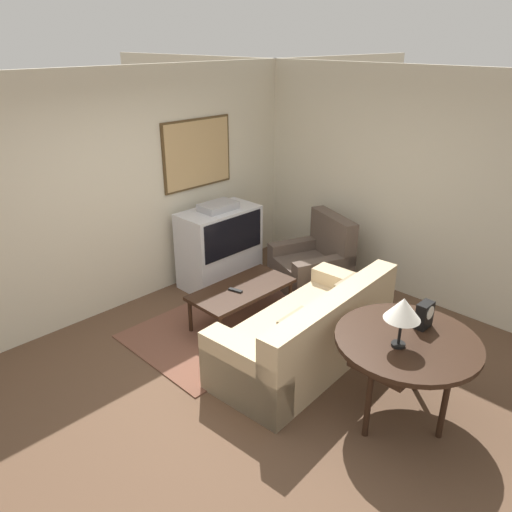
{
  "coord_description": "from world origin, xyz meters",
  "views": [
    {
      "loc": [
        -2.67,
        -2.77,
        2.98
      ],
      "look_at": [
        0.9,
        0.78,
        0.75
      ],
      "focal_mm": 35.0,
      "sensor_mm": 36.0,
      "label": 1
    }
  ],
  "objects_px": {
    "couch": "(308,335)",
    "console_table": "(407,346)",
    "tv": "(220,246)",
    "armchair": "(314,265)",
    "coffee_table": "(242,291)",
    "table_lamp": "(403,310)",
    "mantel_clock": "(424,315)"
  },
  "relations": [
    {
      "from": "couch",
      "to": "console_table",
      "type": "distance_m",
      "value": 1.11
    },
    {
      "from": "tv",
      "to": "console_table",
      "type": "bearing_deg",
      "value": -101.49
    },
    {
      "from": "coffee_table",
      "to": "armchair",
      "type": "bearing_deg",
      "value": -0.48
    },
    {
      "from": "couch",
      "to": "table_lamp",
      "type": "distance_m",
      "value": 1.31
    },
    {
      "from": "couch",
      "to": "armchair",
      "type": "bearing_deg",
      "value": -147.13
    },
    {
      "from": "armchair",
      "to": "mantel_clock",
      "type": "distance_m",
      "value": 2.39
    },
    {
      "from": "tv",
      "to": "table_lamp",
      "type": "xyz_separation_m",
      "value": [
        -0.75,
        -2.97,
        0.57
      ]
    },
    {
      "from": "couch",
      "to": "console_table",
      "type": "xyz_separation_m",
      "value": [
        -0.04,
        -1.04,
        0.39
      ]
    },
    {
      "from": "tv",
      "to": "coffee_table",
      "type": "distance_m",
      "value": 1.06
    },
    {
      "from": "tv",
      "to": "couch",
      "type": "xyz_separation_m",
      "value": [
        -0.56,
        -1.93,
        -0.21
      ]
    },
    {
      "from": "console_table",
      "to": "tv",
      "type": "bearing_deg",
      "value": 78.51
    },
    {
      "from": "couch",
      "to": "table_lamp",
      "type": "height_order",
      "value": "table_lamp"
    },
    {
      "from": "couch",
      "to": "table_lamp",
      "type": "xyz_separation_m",
      "value": [
        -0.19,
        -1.03,
        0.78
      ]
    },
    {
      "from": "console_table",
      "to": "couch",
      "type": "bearing_deg",
      "value": 87.77
    },
    {
      "from": "tv",
      "to": "armchair",
      "type": "xyz_separation_m",
      "value": [
        0.76,
        -0.94,
        -0.22
      ]
    },
    {
      "from": "coffee_table",
      "to": "couch",
      "type": "bearing_deg",
      "value": -93.93
    },
    {
      "from": "tv",
      "to": "couch",
      "type": "distance_m",
      "value": 2.03
    },
    {
      "from": "tv",
      "to": "coffee_table",
      "type": "height_order",
      "value": "tv"
    },
    {
      "from": "tv",
      "to": "mantel_clock",
      "type": "height_order",
      "value": "tv"
    },
    {
      "from": "armchair",
      "to": "mantel_clock",
      "type": "relative_size",
      "value": 4.67
    },
    {
      "from": "armchair",
      "to": "mantel_clock",
      "type": "bearing_deg",
      "value": -8.19
    },
    {
      "from": "coffee_table",
      "to": "table_lamp",
      "type": "relative_size",
      "value": 2.81
    },
    {
      "from": "armchair",
      "to": "table_lamp",
      "type": "distance_m",
      "value": 2.65
    },
    {
      "from": "couch",
      "to": "armchair",
      "type": "height_order",
      "value": "armchair"
    },
    {
      "from": "armchair",
      "to": "tv",
      "type": "bearing_deg",
      "value": -120.11
    },
    {
      "from": "mantel_clock",
      "to": "tv",
      "type": "bearing_deg",
      "value": 83.13
    },
    {
      "from": "tv",
      "to": "armchair",
      "type": "height_order",
      "value": "tv"
    },
    {
      "from": "armchair",
      "to": "coffee_table",
      "type": "bearing_deg",
      "value": -69.74
    },
    {
      "from": "tv",
      "to": "armchair",
      "type": "distance_m",
      "value": 1.23
    },
    {
      "from": "coffee_table",
      "to": "console_table",
      "type": "bearing_deg",
      "value": -93.07
    },
    {
      "from": "coffee_table",
      "to": "tv",
      "type": "bearing_deg",
      "value": 61.93
    },
    {
      "from": "tv",
      "to": "table_lamp",
      "type": "distance_m",
      "value": 3.11
    }
  ]
}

